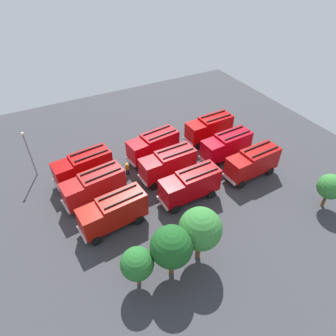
% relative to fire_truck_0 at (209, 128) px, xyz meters
% --- Properties ---
extents(ground_plane, '(55.32, 55.32, 0.00)m').
position_rel_fire_truck_0_xyz_m(ground_plane, '(9.33, 4.66, -2.15)').
color(ground_plane, '#38383D').
extents(fire_truck_0, '(7.29, 2.99, 3.88)m').
position_rel_fire_truck_0_xyz_m(fire_truck_0, '(0.00, 0.00, 0.00)').
color(fire_truck_0, '#B70203').
rests_on(fire_truck_0, ground).
extents(fire_truck_1, '(7.45, 3.49, 3.88)m').
position_rel_fire_truck_0_xyz_m(fire_truck_1, '(9.23, 0.24, 0.00)').
color(fire_truck_1, '#B8040C').
rests_on(fire_truck_1, ground).
extents(fire_truck_2, '(7.44, 3.45, 3.88)m').
position_rel_fire_truck_0_xyz_m(fire_truck_2, '(18.84, 0.34, 0.00)').
color(fire_truck_2, '#B00607').
rests_on(fire_truck_2, ground).
extents(fire_truck_3, '(7.33, 3.09, 3.88)m').
position_rel_fire_truck_0_xyz_m(fire_truck_3, '(0.52, 4.88, 0.00)').
color(fire_truck_3, '#B90314').
rests_on(fire_truck_3, ground).
extents(fire_truck_4, '(7.28, 2.95, 3.88)m').
position_rel_fire_truck_0_xyz_m(fire_truck_4, '(9.34, 4.72, 0.00)').
color(fire_truck_4, '#B40C12').
rests_on(fire_truck_4, ground).
extents(fire_truck_5, '(7.44, 3.45, 3.88)m').
position_rel_fire_truck_0_xyz_m(fire_truck_5, '(18.70, 4.45, 0.00)').
color(fire_truck_5, '#AA1514').
rests_on(fire_truck_5, ground).
extents(fire_truck_6, '(7.32, 3.07, 3.88)m').
position_rel_fire_truck_0_xyz_m(fire_truck_6, '(-0.15, 9.41, 0.00)').
color(fire_truck_6, '#AC0C0B').
rests_on(fire_truck_6, ground).
extents(fire_truck_7, '(7.26, 2.90, 3.88)m').
position_rel_fire_truck_0_xyz_m(fire_truck_7, '(8.93, 9.32, 0.00)').
color(fire_truck_7, '#AF0308').
rests_on(fire_truck_7, ground).
extents(fire_truck_8, '(7.40, 3.32, 3.88)m').
position_rel_fire_truck_0_xyz_m(fire_truck_8, '(18.11, 9.14, 0.00)').
color(fire_truck_8, '#A81108').
rests_on(fire_truck_8, ground).
extents(firefighter_0, '(0.44, 0.29, 1.76)m').
position_rel_fire_truck_0_xyz_m(firefighter_0, '(13.76, 1.82, -1.16)').
color(firefighter_0, black).
rests_on(firefighter_0, ground).
extents(firefighter_1, '(0.45, 0.30, 1.81)m').
position_rel_fire_truck_0_xyz_m(firefighter_1, '(18.39, -2.11, -1.13)').
color(firefighter_1, black).
rests_on(firefighter_1, ground).
extents(firefighter_2, '(0.44, 0.48, 1.60)m').
position_rel_fire_truck_0_xyz_m(firefighter_2, '(4.88, 0.71, -1.27)').
color(firefighter_2, black).
rests_on(firefighter_2, ground).
extents(firefighter_3, '(0.38, 0.48, 1.83)m').
position_rel_fire_truck_0_xyz_m(firefighter_3, '(-4.21, 7.23, -1.12)').
color(firefighter_3, black).
rests_on(firefighter_3, ground).
extents(tree_0, '(2.83, 2.83, 4.39)m').
position_rel_fire_truck_0_xyz_m(tree_0, '(-3.97, 17.55, 0.80)').
color(tree_0, brown).
rests_on(tree_0, ground).
extents(tree_1, '(3.96, 3.96, 6.13)m').
position_rel_fire_truck_0_xyz_m(tree_1, '(12.40, 16.58, 1.97)').
color(tree_1, brown).
rests_on(tree_1, ground).
extents(tree_2, '(3.76, 3.76, 5.82)m').
position_rel_fire_truck_0_xyz_m(tree_2, '(15.49, 16.92, 1.77)').
color(tree_2, brown).
rests_on(tree_2, ground).
extents(tree_3, '(2.90, 2.90, 4.50)m').
position_rel_fire_truck_0_xyz_m(tree_3, '(18.54, 16.50, 0.87)').
color(tree_3, brown).
rests_on(tree_3, ground).
extents(traffic_cone_0, '(0.48, 0.48, 0.68)m').
position_rel_fire_truck_0_xyz_m(traffic_cone_0, '(20.49, -3.13, -1.81)').
color(traffic_cone_0, '#F2600C').
rests_on(traffic_cone_0, ground).
extents(traffic_cone_1, '(0.49, 0.49, 0.70)m').
position_rel_fire_truck_0_xyz_m(traffic_cone_1, '(7.96, 6.72, -1.80)').
color(traffic_cone_1, '#F2600C').
rests_on(traffic_cone_1, ground).
extents(lamppost, '(0.36, 0.36, 6.47)m').
position_rel_fire_truck_0_xyz_m(lamppost, '(24.22, -3.65, 1.65)').
color(lamppost, slate).
rests_on(lamppost, ground).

